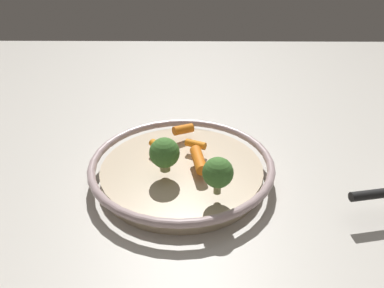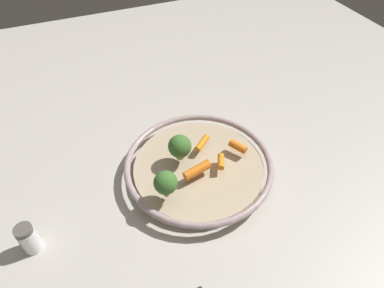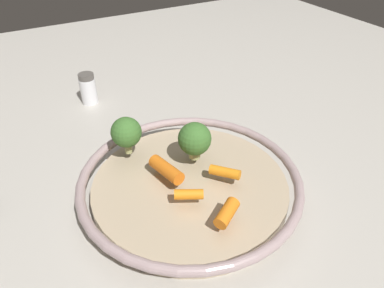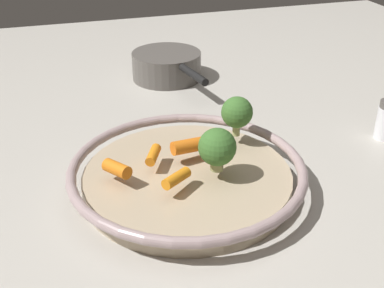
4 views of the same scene
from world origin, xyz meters
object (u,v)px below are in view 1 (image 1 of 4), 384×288
(baby_carrot_left, at_px, (196,144))
(baby_carrot_center, at_px, (199,160))
(broccoli_floret_large, at_px, (164,153))
(baby_carrot_near_rim, at_px, (182,129))
(baby_carrot_right, at_px, (159,148))
(serving_bowl, at_px, (182,169))
(broccoli_floret_small, at_px, (218,173))

(baby_carrot_left, relative_size, baby_carrot_center, 0.64)
(broccoli_floret_large, bearing_deg, baby_carrot_near_rim, -100.99)
(baby_carrot_near_rim, height_order, baby_carrot_right, baby_carrot_near_rim)
(baby_carrot_left, bearing_deg, baby_carrot_center, 95.03)
(baby_carrot_right, xyz_separation_m, baby_carrot_center, (-0.08, 0.05, 0.00))
(serving_bowl, xyz_separation_m, broccoli_floret_small, (-0.06, 0.10, 0.06))
(baby_carrot_left, bearing_deg, baby_carrot_near_rim, -64.33)
(baby_carrot_left, bearing_deg, broccoli_floret_small, 103.77)
(baby_carrot_center, bearing_deg, broccoli_floret_large, 16.52)
(baby_carrot_center, distance_m, broccoli_floret_large, 0.07)
(baby_carrot_right, height_order, broccoli_floret_small, broccoli_floret_small)
(baby_carrot_center, relative_size, broccoli_floret_large, 1.02)
(baby_carrot_right, bearing_deg, serving_bowl, 147.66)
(baby_carrot_left, bearing_deg, serving_bowl, 59.18)
(baby_carrot_near_rim, height_order, broccoli_floret_large, broccoli_floret_large)
(baby_carrot_right, height_order, baby_carrot_left, baby_carrot_right)
(baby_carrot_left, height_order, broccoli_floret_large, broccoli_floret_large)
(baby_carrot_near_rim, bearing_deg, serving_bowl, 90.88)
(baby_carrot_left, relative_size, broccoli_floret_small, 0.63)
(baby_carrot_near_rim, relative_size, broccoli_floret_small, 0.67)
(baby_carrot_near_rim, xyz_separation_m, baby_carrot_right, (0.04, 0.07, -0.00))
(baby_carrot_right, relative_size, baby_carrot_center, 0.73)
(baby_carrot_near_rim, bearing_deg, baby_carrot_center, 105.55)
(serving_bowl, xyz_separation_m, baby_carrot_right, (0.05, -0.03, 0.03))
(baby_carrot_right, bearing_deg, baby_carrot_left, -167.83)
(baby_carrot_center, bearing_deg, serving_bowl, -29.05)
(serving_bowl, height_order, broccoli_floret_small, broccoli_floret_small)
(serving_bowl, bearing_deg, broccoli_floret_small, 121.53)
(broccoli_floret_small, bearing_deg, baby_carrot_left, -76.23)
(baby_carrot_near_rim, bearing_deg, broccoli_floret_large, 79.01)
(baby_carrot_left, bearing_deg, baby_carrot_right, 12.17)
(serving_bowl, height_order, baby_carrot_left, baby_carrot_left)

